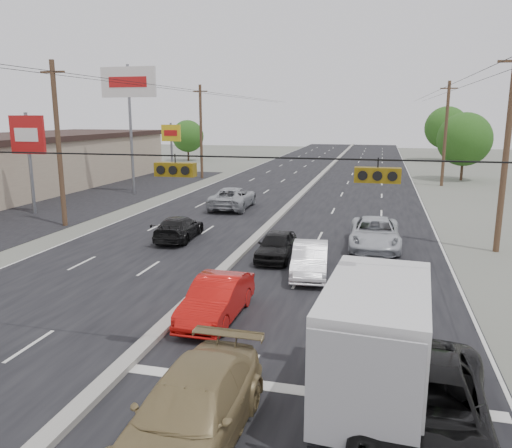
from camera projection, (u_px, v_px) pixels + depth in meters
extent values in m
plane|color=#606356|center=(133.00, 360.00, 14.18)|extent=(200.00, 200.00, 0.00)
cube|color=black|center=(300.00, 197.00, 42.62)|extent=(20.00, 160.00, 0.02)
cube|color=gray|center=(300.00, 195.00, 42.60)|extent=(0.50, 160.00, 0.20)
cube|color=black|center=(90.00, 198.00, 41.89)|extent=(10.00, 42.00, 0.02)
cylinder|color=#422D1E|center=(59.00, 146.00, 30.28)|extent=(0.30, 0.30, 10.00)
cube|color=#422D1E|center=(52.00, 72.00, 29.37)|extent=(1.60, 0.12, 0.12)
cylinder|color=#422D1E|center=(201.00, 132.00, 53.98)|extent=(0.30, 0.30, 10.00)
cube|color=#422D1E|center=(200.00, 91.00, 53.07)|extent=(1.60, 0.12, 0.12)
cylinder|color=#422D1E|center=(506.00, 153.00, 24.38)|extent=(0.30, 0.30, 10.00)
cylinder|color=#422D1E|center=(445.00, 134.00, 48.08)|extent=(0.30, 0.30, 10.00)
cube|color=#422D1E|center=(449.00, 88.00, 47.16)|extent=(1.60, 0.12, 0.12)
cylinder|color=black|center=(121.00, 155.00, 12.94)|extent=(25.00, 0.04, 0.04)
cube|color=#72590C|center=(175.00, 170.00, 12.66)|extent=(1.05, 0.30, 0.35)
cube|color=#72590C|center=(377.00, 175.00, 11.48)|extent=(1.05, 0.30, 0.35)
cylinder|color=slate|center=(30.00, 164.00, 34.51)|extent=(0.24, 0.24, 7.00)
cube|color=#B21414|center=(27.00, 135.00, 34.08)|extent=(2.60, 0.25, 2.60)
cylinder|color=slate|center=(131.00, 131.00, 42.97)|extent=(0.24, 0.24, 11.00)
cube|color=silver|center=(128.00, 82.00, 42.11)|extent=(5.00, 0.25, 2.50)
cylinder|color=slate|center=(172.00, 150.00, 55.24)|extent=(0.24, 0.24, 6.00)
cube|color=gold|center=(171.00, 133.00, 54.83)|extent=(2.20, 0.25, 1.80)
cylinder|color=#382619|center=(188.00, 154.00, 76.02)|extent=(0.28, 0.28, 2.16)
sphere|color=#245216|center=(188.00, 136.00, 75.46)|extent=(4.80, 4.80, 4.80)
cylinder|color=#382619|center=(462.00, 169.00, 53.02)|extent=(0.28, 0.28, 2.52)
sphere|color=#245216|center=(464.00, 139.00, 52.37)|extent=(5.60, 5.60, 5.60)
cylinder|color=#382619|center=(444.00, 151.00, 76.45)|extent=(0.28, 0.28, 2.88)
sphere|color=#245216|center=(446.00, 128.00, 75.70)|extent=(6.40, 6.40, 6.40)
cube|color=black|center=(375.00, 381.00, 12.28)|extent=(2.50, 6.33, 0.22)
cube|color=silver|center=(376.00, 336.00, 11.30)|extent=(2.54, 4.58, 2.48)
cube|color=silver|center=(384.00, 319.00, 14.22)|extent=(2.24, 1.84, 1.59)
cylinder|color=black|center=(349.00, 341.00, 14.45)|extent=(0.33, 0.81, 0.80)
cylinder|color=black|center=(416.00, 350.00, 13.88)|extent=(0.33, 0.81, 0.80)
cylinder|color=black|center=(323.00, 418.00, 10.76)|extent=(0.33, 0.81, 0.80)
cylinder|color=black|center=(413.00, 435.00, 10.19)|extent=(0.33, 0.81, 0.80)
imported|color=olive|center=(191.00, 412.00, 10.35)|extent=(2.26, 5.33, 1.53)
imported|color=#BB0F0B|center=(217.00, 299.00, 16.88)|extent=(1.59, 4.36, 1.43)
imported|color=black|center=(423.00, 408.00, 10.39)|extent=(3.10, 6.07, 1.64)
imported|color=black|center=(276.00, 246.00, 23.98)|extent=(1.59, 3.93, 1.34)
imported|color=white|center=(310.00, 260.00, 21.53)|extent=(1.86, 4.35, 1.39)
imported|color=#B9BDC2|center=(375.00, 234.00, 25.98)|extent=(2.66, 5.56, 1.53)
imported|color=black|center=(179.00, 228.00, 27.73)|extent=(2.13, 4.63, 1.31)
imported|color=#9EA1A5|center=(233.00, 198.00, 37.02)|extent=(2.83, 5.79, 1.58)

